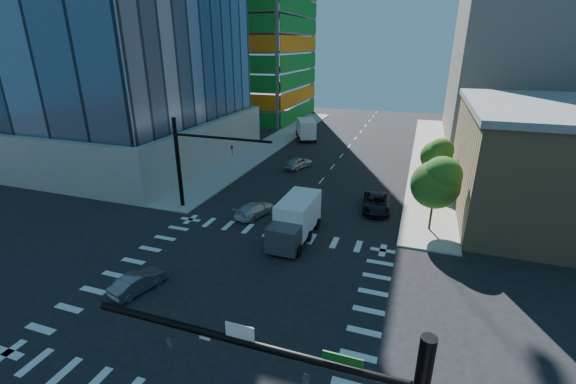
% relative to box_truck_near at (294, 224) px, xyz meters
% --- Properties ---
extents(ground, '(160.00, 160.00, 0.00)m').
position_rel_box_truck_near_xyz_m(ground, '(-1.63, -8.33, -1.53)').
color(ground, black).
rests_on(ground, ground).
extents(road_markings, '(20.00, 20.00, 0.01)m').
position_rel_box_truck_near_xyz_m(road_markings, '(-1.63, -8.33, -1.52)').
color(road_markings, silver).
rests_on(road_markings, ground).
extents(sidewalk_ne, '(5.00, 60.00, 0.15)m').
position_rel_box_truck_near_xyz_m(sidewalk_ne, '(10.87, 31.67, -1.45)').
color(sidewalk_ne, '#9C9993').
rests_on(sidewalk_ne, ground).
extents(sidewalk_nw, '(5.00, 60.00, 0.15)m').
position_rel_box_truck_near_xyz_m(sidewalk_nw, '(-14.13, 31.67, -1.45)').
color(sidewalk_nw, '#9C9993').
rests_on(sidewalk_nw, ground).
extents(bg_building_ne, '(24.00, 30.00, 28.00)m').
position_rel_box_truck_near_xyz_m(bg_building_ne, '(25.37, 46.67, 12.47)').
color(bg_building_ne, slate).
rests_on(bg_building_ne, ground).
extents(signal_mast_nw, '(10.20, 0.40, 9.00)m').
position_rel_box_truck_near_xyz_m(signal_mast_nw, '(-11.63, 3.17, 3.97)').
color(signal_mast_nw, black).
rests_on(signal_mast_nw, sidewalk_nw).
extents(tree_south, '(4.16, 4.16, 6.82)m').
position_rel_box_truck_near_xyz_m(tree_south, '(11.00, 5.58, 3.16)').
color(tree_south, '#382316').
rests_on(tree_south, sidewalk_ne).
extents(tree_north, '(3.54, 3.52, 5.78)m').
position_rel_box_truck_near_xyz_m(tree_north, '(11.30, 17.58, 2.46)').
color(tree_north, '#382316').
rests_on(tree_north, sidewalk_ne).
extents(car_nb_far, '(3.20, 5.84, 1.55)m').
position_rel_box_truck_near_xyz_m(car_nb_far, '(5.80, 8.74, -0.75)').
color(car_nb_far, black).
rests_on(car_nb_far, ground).
extents(car_sb_near, '(3.21, 4.97, 1.34)m').
position_rel_box_truck_near_xyz_m(car_sb_near, '(-5.15, 3.52, -0.86)').
color(car_sb_near, silver).
rests_on(car_sb_near, ground).
extents(car_sb_mid, '(3.29, 4.79, 1.52)m').
position_rel_box_truck_near_xyz_m(car_sb_mid, '(-5.84, 19.61, -0.77)').
color(car_sb_mid, '#B8BCC1').
rests_on(car_sb_mid, ground).
extents(car_sb_cross, '(2.34, 4.14, 1.29)m').
position_rel_box_truck_near_xyz_m(car_sb_cross, '(-7.68, -10.24, -0.88)').
color(car_sb_cross, '#57575D').
rests_on(car_sb_cross, ground).
extents(box_truck_near, '(2.90, 6.62, 3.45)m').
position_rel_box_truck_near_xyz_m(box_truck_near, '(0.00, 0.00, 0.00)').
color(box_truck_near, black).
rests_on(box_truck_near, ground).
extents(box_truck_far, '(5.37, 7.40, 3.57)m').
position_rel_box_truck_near_xyz_m(box_truck_far, '(-9.90, 36.43, 0.05)').
color(box_truck_far, black).
rests_on(box_truck_far, ground).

